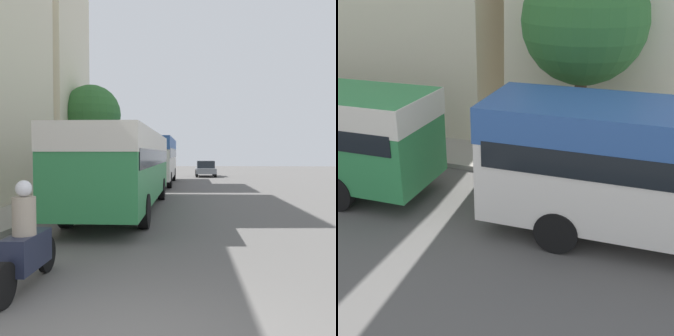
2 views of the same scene
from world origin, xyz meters
TOP-DOWN VIEW (x-y plane):
  - street_tree at (-5.21, 18.88)m, footprint 3.59×3.59m

SIDE VIEW (x-z plane):
  - street_tree at x=-5.21m, z-range 1.42..7.59m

